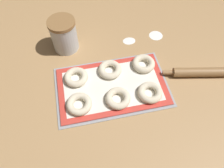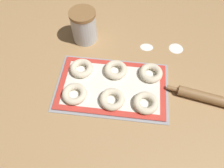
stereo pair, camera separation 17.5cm
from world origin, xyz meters
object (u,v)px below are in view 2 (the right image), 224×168
Objects in this scene: bagel_front_center at (112,99)px; flour_canister at (84,26)px; baking_tray at (112,87)px; bagel_back_right at (151,73)px; bagel_back_center at (116,70)px; bagel_back_left at (81,68)px; bagel_front_left at (74,94)px; rolling_pin at (221,101)px; bagel_front_right at (146,103)px.

flour_canister is at bearing 116.93° from bagel_front_center.
baking_tray is 0.19m from bagel_back_right.
bagel_back_center is 0.16m from bagel_back_right.
bagel_back_left is (-0.15, 0.07, 0.02)m from baking_tray.
rolling_pin is (0.63, 0.04, -0.00)m from bagel_front_left.
bagel_front_center reaches higher than baking_tray.
bagel_front_left is 0.36m from bagel_back_right.
bagel_back_right is at bearing 2.08° from bagel_back_left.
baking_tray is at bearing 153.02° from bagel_front_right.
rolling_pin is (0.47, -0.11, -0.00)m from bagel_back_center.
flour_canister reaches higher than bagel_back_right.
rolling_pin is at bearing -26.25° from flour_canister.
rolling_pin is (0.48, -0.03, 0.02)m from baking_tray.
bagel_back_left is at bearing -83.64° from flour_canister.
rolling_pin is at bearing -20.31° from bagel_back_right.
bagel_back_center is at bearing 84.79° from baking_tray.
bagel_front_center is at bearing -89.17° from bagel_back_center.
bagel_back_right is (0.33, 0.15, 0.00)m from bagel_front_left.
bagel_front_center is (0.01, -0.08, 0.02)m from baking_tray.
rolling_pin is at bearing -13.35° from bagel_back_center.
rolling_pin is at bearing 8.47° from bagel_front_right.
bagel_back_right is at bearing 25.67° from baking_tray.
bagel_front_left is (-0.16, -0.07, 0.02)m from baking_tray.
bagel_back_right is 0.65× the size of flour_canister.
bagel_back_right is 0.41m from flour_canister.
bagel_front_right is (0.14, -0.00, 0.00)m from bagel_front_center.
bagel_front_left is 0.63m from rolling_pin.
baking_tray is 4.67× the size of bagel_back_right.
bagel_front_right is 0.34m from bagel_back_left.
bagel_back_center is 0.65× the size of flour_canister.
bagel_back_left is at bearing 154.12° from bagel_front_right.
bagel_back_left is 0.64m from rolling_pin.
flour_canister is (-0.02, 0.36, 0.06)m from bagel_front_left.
bagel_front_left is 1.00× the size of bagel_back_right.
bagel_back_right is (0.17, 0.08, 0.02)m from baking_tray.
bagel_back_left is 0.65× the size of flour_canister.
bagel_back_left is at bearing 170.90° from rolling_pin.
bagel_back_left is (-0.31, 0.15, 0.00)m from bagel_front_right.
bagel_front_right is at bearing -48.19° from flour_canister.
rolling_pin reaches higher than bagel_back_center.
baking_tray is 0.17m from bagel_back_left.
bagel_back_left reaches higher than baking_tray.
bagel_front_center is 0.14m from bagel_front_right.
bagel_back_right is at bearing 44.59° from bagel_front_center.
bagel_front_center is 0.65× the size of flour_canister.
bagel_front_center is at bearing 179.65° from bagel_front_right.
bagel_front_right is 0.50m from flour_canister.
flour_canister reaches higher than bagel_front_right.
bagel_front_right is at bearing -171.53° from rolling_pin.
bagel_front_right is at bearing -0.35° from bagel_front_center.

